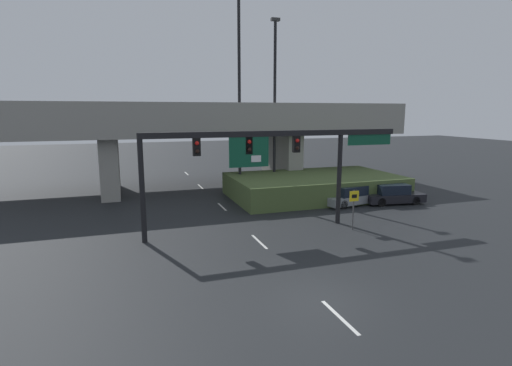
{
  "coord_description": "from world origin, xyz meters",
  "views": [
    {
      "loc": [
        -6.63,
        -12.29,
        6.83
      ],
      "look_at": [
        0.0,
        7.43,
        3.08
      ],
      "focal_mm": 28.0,
      "sensor_mm": 36.0,
      "label": 1
    }
  ],
  "objects_px": {
    "highway_light_pole_far": "(275,103)",
    "parked_sedan_mid_right": "(392,194)",
    "signal_gantry": "(268,150)",
    "parked_sedan_near_right": "(350,196)",
    "highway_light_pole_near": "(239,82)",
    "speed_limit_sign": "(354,204)"
  },
  "relations": [
    {
      "from": "signal_gantry",
      "to": "parked_sedan_near_right",
      "type": "height_order",
      "value": "signal_gantry"
    },
    {
      "from": "highway_light_pole_near",
      "to": "highway_light_pole_far",
      "type": "height_order",
      "value": "highway_light_pole_near"
    },
    {
      "from": "highway_light_pole_far",
      "to": "parked_sedan_mid_right",
      "type": "relative_size",
      "value": 3.06
    },
    {
      "from": "highway_light_pole_far",
      "to": "parked_sedan_near_right",
      "type": "height_order",
      "value": "highway_light_pole_far"
    },
    {
      "from": "signal_gantry",
      "to": "highway_light_pole_far",
      "type": "bearing_deg",
      "value": 67.07
    },
    {
      "from": "speed_limit_sign",
      "to": "highway_light_pole_near",
      "type": "relative_size",
      "value": 0.14
    },
    {
      "from": "highway_light_pole_near",
      "to": "parked_sedan_near_right",
      "type": "bearing_deg",
      "value": -41.11
    },
    {
      "from": "speed_limit_sign",
      "to": "highway_light_pole_far",
      "type": "xyz_separation_m",
      "value": [
        -0.34,
        11.89,
        5.92
      ]
    },
    {
      "from": "signal_gantry",
      "to": "parked_sedan_near_right",
      "type": "bearing_deg",
      "value": 27.28
    },
    {
      "from": "highway_light_pole_far",
      "to": "parked_sedan_near_right",
      "type": "xyz_separation_m",
      "value": [
        3.6,
        -6.26,
        -6.79
      ]
    },
    {
      "from": "highway_light_pole_near",
      "to": "signal_gantry",
      "type": "bearing_deg",
      "value": -97.06
    },
    {
      "from": "speed_limit_sign",
      "to": "parked_sedan_mid_right",
      "type": "distance_m",
      "value": 8.26
    },
    {
      "from": "speed_limit_sign",
      "to": "signal_gantry",
      "type": "bearing_deg",
      "value": 162.25
    },
    {
      "from": "speed_limit_sign",
      "to": "highway_light_pole_far",
      "type": "bearing_deg",
      "value": 91.62
    },
    {
      "from": "signal_gantry",
      "to": "highway_light_pole_near",
      "type": "height_order",
      "value": "highway_light_pole_near"
    },
    {
      "from": "speed_limit_sign",
      "to": "parked_sedan_near_right",
      "type": "xyz_separation_m",
      "value": [
        3.27,
        5.63,
        -0.87
      ]
    },
    {
      "from": "highway_light_pole_far",
      "to": "parked_sedan_near_right",
      "type": "relative_size",
      "value": 2.96
    },
    {
      "from": "speed_limit_sign",
      "to": "highway_light_pole_near",
      "type": "bearing_deg",
      "value": 106.83
    },
    {
      "from": "signal_gantry",
      "to": "speed_limit_sign",
      "type": "relative_size",
      "value": 6.47
    },
    {
      "from": "parked_sedan_near_right",
      "to": "highway_light_pole_near",
      "type": "bearing_deg",
      "value": 128.05
    },
    {
      "from": "speed_limit_sign",
      "to": "parked_sedan_mid_right",
      "type": "relative_size",
      "value": 0.51
    },
    {
      "from": "highway_light_pole_far",
      "to": "highway_light_pole_near",
      "type": "bearing_deg",
      "value": -173.38
    }
  ]
}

